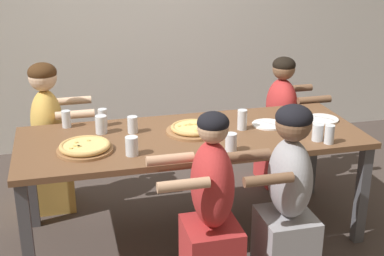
{
  "coord_description": "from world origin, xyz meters",
  "views": [
    {
      "loc": [
        -0.82,
        -3.27,
        2.07
      ],
      "look_at": [
        0.0,
        0.0,
        0.81
      ],
      "focal_mm": 50.0,
      "sensor_mm": 36.0,
      "label": 1
    }
  ],
  "objects_px": {
    "diner_far_left": "(50,142)",
    "drinking_glass_d": "(329,134)",
    "drinking_glass_f": "(103,118)",
    "empty_plate_a": "(322,119)",
    "drinking_glass_i": "(242,121)",
    "drinking_glass_e": "(66,120)",
    "drinking_glass_c": "(231,143)",
    "drinking_glass_g": "(132,147)",
    "drinking_glass_h": "(318,133)",
    "diner_near_midright": "(288,203)",
    "diner_near_center": "(211,215)",
    "empty_plate_b": "(268,124)",
    "pizza_board_second": "(193,129)",
    "drinking_glass_b": "(133,126)",
    "diner_far_right": "(281,126)",
    "pizza_board_main": "(85,147)",
    "drinking_glass_a": "(101,125)"
  },
  "relations": [
    {
      "from": "pizza_board_second",
      "to": "drinking_glass_d",
      "type": "relative_size",
      "value": 2.97
    },
    {
      "from": "pizza_board_main",
      "to": "diner_near_center",
      "type": "xyz_separation_m",
      "value": [
        0.67,
        -0.55,
        -0.27
      ]
    },
    {
      "from": "drinking_glass_f",
      "to": "drinking_glass_h",
      "type": "xyz_separation_m",
      "value": [
        1.34,
        -0.62,
        -0.01
      ]
    },
    {
      "from": "drinking_glass_b",
      "to": "drinking_glass_d",
      "type": "xyz_separation_m",
      "value": [
        1.21,
        -0.5,
        0.01
      ]
    },
    {
      "from": "drinking_glass_g",
      "to": "empty_plate_a",
      "type": "bearing_deg",
      "value": 12.0
    },
    {
      "from": "drinking_glass_e",
      "to": "diner_far_right",
      "type": "xyz_separation_m",
      "value": [
        1.76,
        0.3,
        -0.31
      ]
    },
    {
      "from": "drinking_glass_c",
      "to": "drinking_glass_d",
      "type": "relative_size",
      "value": 0.96
    },
    {
      "from": "diner_near_center",
      "to": "diner_far_left",
      "type": "bearing_deg",
      "value": 34.25
    },
    {
      "from": "drinking_glass_e",
      "to": "drinking_glass_g",
      "type": "relative_size",
      "value": 1.01
    },
    {
      "from": "pizza_board_main",
      "to": "drinking_glass_g",
      "type": "xyz_separation_m",
      "value": [
        0.28,
        -0.13,
        0.02
      ]
    },
    {
      "from": "drinking_glass_b",
      "to": "diner_near_center",
      "type": "xyz_separation_m",
      "value": [
        0.33,
        -0.81,
        -0.29
      ]
    },
    {
      "from": "diner_near_midright",
      "to": "diner_far_right",
      "type": "xyz_separation_m",
      "value": [
        0.52,
        1.33,
        -0.04
      ]
    },
    {
      "from": "drinking_glass_g",
      "to": "drinking_glass_e",
      "type": "bearing_deg",
      "value": 121.93
    },
    {
      "from": "empty_plate_b",
      "to": "diner_far_left",
      "type": "relative_size",
      "value": 0.2
    },
    {
      "from": "empty_plate_a",
      "to": "diner_far_right",
      "type": "xyz_separation_m",
      "value": [
        -0.06,
        0.6,
        -0.27
      ]
    },
    {
      "from": "drinking_glass_a",
      "to": "drinking_glass_i",
      "type": "distance_m",
      "value": 0.97
    },
    {
      "from": "drinking_glass_b",
      "to": "drinking_glass_c",
      "type": "relative_size",
      "value": 0.97
    },
    {
      "from": "drinking_glass_a",
      "to": "drinking_glass_c",
      "type": "relative_size",
      "value": 1.05
    },
    {
      "from": "drinking_glass_i",
      "to": "empty_plate_a",
      "type": "bearing_deg",
      "value": 3.72
    },
    {
      "from": "drinking_glass_d",
      "to": "drinking_glass_i",
      "type": "xyz_separation_m",
      "value": [
        -0.46,
        0.38,
        -0.0
      ]
    },
    {
      "from": "drinking_glass_g",
      "to": "drinking_glass_i",
      "type": "distance_m",
      "value": 0.85
    },
    {
      "from": "empty_plate_a",
      "to": "drinking_glass_h",
      "type": "distance_m",
      "value": 0.42
    },
    {
      "from": "drinking_glass_i",
      "to": "drinking_glass_h",
      "type": "bearing_deg",
      "value": -37.74
    },
    {
      "from": "drinking_glass_c",
      "to": "diner_near_center",
      "type": "relative_size",
      "value": 0.1
    },
    {
      "from": "drinking_glass_e",
      "to": "drinking_glass_c",
      "type": "bearing_deg",
      "value": -35.24
    },
    {
      "from": "drinking_glass_d",
      "to": "drinking_glass_e",
      "type": "bearing_deg",
      "value": 156.27
    },
    {
      "from": "pizza_board_main",
      "to": "drinking_glass_f",
      "type": "relative_size",
      "value": 2.83
    },
    {
      "from": "pizza_board_second",
      "to": "drinking_glass_b",
      "type": "relative_size",
      "value": 3.2
    },
    {
      "from": "drinking_glass_f",
      "to": "empty_plate_a",
      "type": "bearing_deg",
      "value": -9.48
    },
    {
      "from": "drinking_glass_f",
      "to": "diner_near_midright",
      "type": "distance_m",
      "value": 1.43
    },
    {
      "from": "diner_near_center",
      "to": "diner_far_left",
      "type": "xyz_separation_m",
      "value": [
        -0.9,
        1.33,
        0.02
      ]
    },
    {
      "from": "drinking_glass_d",
      "to": "drinking_glass_f",
      "type": "bearing_deg",
      "value": 153.78
    },
    {
      "from": "drinking_glass_d",
      "to": "diner_far_right",
      "type": "distance_m",
      "value": 1.08
    },
    {
      "from": "pizza_board_second",
      "to": "diner_far_right",
      "type": "height_order",
      "value": "diner_far_right"
    },
    {
      "from": "diner_far_left",
      "to": "drinking_glass_d",
      "type": "bearing_deg",
      "value": 60.09
    },
    {
      "from": "drinking_glass_e",
      "to": "diner_near_center",
      "type": "bearing_deg",
      "value": -53.24
    },
    {
      "from": "empty_plate_b",
      "to": "diner_far_right",
      "type": "bearing_deg",
      "value": 58.7
    },
    {
      "from": "pizza_board_main",
      "to": "diner_far_right",
      "type": "height_order",
      "value": "diner_far_right"
    },
    {
      "from": "drinking_glass_e",
      "to": "diner_far_left",
      "type": "relative_size",
      "value": 0.1
    },
    {
      "from": "empty_plate_b",
      "to": "pizza_board_second",
      "type": "bearing_deg",
      "value": -179.38
    },
    {
      "from": "drinking_glass_b",
      "to": "diner_far_left",
      "type": "height_order",
      "value": "diner_far_left"
    },
    {
      "from": "pizza_board_main",
      "to": "drinking_glass_e",
      "type": "bearing_deg",
      "value": 101.74
    },
    {
      "from": "drinking_glass_d",
      "to": "drinking_glass_e",
      "type": "distance_m",
      "value": 1.8
    },
    {
      "from": "drinking_glass_f",
      "to": "drinking_glass_h",
      "type": "distance_m",
      "value": 1.48
    },
    {
      "from": "pizza_board_second",
      "to": "diner_near_center",
      "type": "height_order",
      "value": "diner_near_center"
    },
    {
      "from": "drinking_glass_g",
      "to": "diner_near_midright",
      "type": "height_order",
      "value": "diner_near_midright"
    },
    {
      "from": "empty_plate_a",
      "to": "diner_far_left",
      "type": "distance_m",
      "value": 2.06
    },
    {
      "from": "drinking_glass_h",
      "to": "diner_near_midright",
      "type": "bearing_deg",
      "value": -134.04
    },
    {
      "from": "diner_near_center",
      "to": "drinking_glass_i",
      "type": "bearing_deg",
      "value": -31.21
    },
    {
      "from": "pizza_board_second",
      "to": "diner_near_center",
      "type": "xyz_separation_m",
      "value": [
        -0.07,
        -0.71,
        -0.27
      ]
    }
  ]
}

